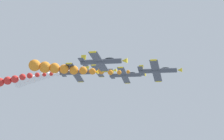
# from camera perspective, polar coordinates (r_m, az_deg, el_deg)

# --- Properties ---
(airplane_lead) EXTENTS (8.73, 10.35, 4.55)m
(airplane_lead) POSITION_cam_1_polar(r_m,az_deg,el_deg) (80.05, 7.93, -0.11)
(airplane_lead) COLOR #474C56
(smoke_trail_lead) EXTENTS (8.10, 23.72, 3.68)m
(smoke_trail_lead) POSITION_cam_1_polar(r_m,az_deg,el_deg) (82.67, -8.96, 0.30)
(smoke_trail_lead) COLOR orange
(airplane_left_inner) EXTENTS (9.00, 10.35, 3.92)m
(airplane_left_inner) POSITION_cam_1_polar(r_m,az_deg,el_deg) (93.44, 2.43, -0.86)
(airplane_left_inner) COLOR #474C56
(airplane_right_inner) EXTENTS (9.22, 10.35, 3.43)m
(airplane_right_inner) POSITION_cam_1_polar(r_m,az_deg,el_deg) (71.04, -1.75, 1.46)
(airplane_right_inner) COLOR #474C56
(airplane_left_outer) EXTENTS (8.92, 10.35, 4.13)m
(airplane_left_outer) POSITION_cam_1_polar(r_m,az_deg,el_deg) (85.14, -5.91, -0.42)
(airplane_left_outer) COLOR #474C56
(smoke_trail_left_outer) EXTENTS (4.04, 17.71, 4.42)m
(smoke_trail_left_outer) POSITION_cam_1_polar(r_m,az_deg,el_deg) (92.23, -17.32, -1.78)
(smoke_trail_left_outer) COLOR red
(airplane_right_outer) EXTENTS (9.25, 10.35, 3.36)m
(airplane_right_outer) POSITION_cam_1_polar(r_m,az_deg,el_deg) (106.22, -2.13, -0.12)
(airplane_right_outer) COLOR #474C56
(smoke_trail_right_outer) EXTENTS (3.79, 24.47, 5.48)m
(smoke_trail_right_outer) POSITION_cam_1_polar(r_m,az_deg,el_deg) (116.12, -13.36, -1.57)
(smoke_trail_right_outer) COLOR white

